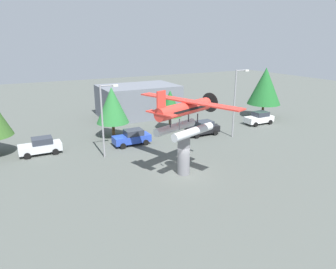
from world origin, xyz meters
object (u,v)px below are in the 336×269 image
(car_distant_white, at_px, (259,118))
(streetlight_secondary, at_px, (236,99))
(car_far_black, at_px, (203,128))
(streetlight_primary, at_px, (104,116))
(floatplane_monument, at_px, (185,114))
(tree_east, at_px, (112,105))
(display_pedestal, at_px, (184,154))
(storefront_building, at_px, (138,101))
(tree_center_back, at_px, (170,104))
(car_near_silver, at_px, (41,146))
(car_mid_blue, at_px, (132,137))
(tree_far_east, at_px, (265,86))

(car_distant_white, xyz_separation_m, streetlight_secondary, (-6.87, -2.97, 3.81))
(car_far_black, relative_size, streetlight_primary, 0.57)
(car_far_black, bearing_deg, floatplane_monument, 48.62)
(car_far_black, xyz_separation_m, streetlight_primary, (-12.89, -1.81, 3.42))
(streetlight_secondary, height_order, tree_east, streetlight_secondary)
(streetlight_primary, bearing_deg, car_distant_white, 6.21)
(display_pedestal, relative_size, storefront_building, 0.33)
(streetlight_primary, bearing_deg, tree_center_back, 30.00)
(car_near_silver, relative_size, streetlight_primary, 0.57)
(tree_east, bearing_deg, floatplane_monument, -80.26)
(tree_center_back, bearing_deg, floatplane_monument, -112.50)
(car_near_silver, bearing_deg, car_mid_blue, 170.65)
(car_far_black, bearing_deg, storefront_building, -75.77)
(car_near_silver, distance_m, tree_center_back, 16.63)
(streetlight_secondary, relative_size, tree_east, 1.33)
(car_far_black, bearing_deg, car_distant_white, -176.15)
(car_far_black, distance_m, streetlight_secondary, 5.37)
(car_mid_blue, distance_m, car_far_black, 9.20)
(display_pedestal, relative_size, car_distant_white, 0.90)
(car_distant_white, bearing_deg, tree_center_back, -16.27)
(storefront_building, bearing_deg, floatplane_monument, -101.69)
(car_mid_blue, distance_m, streetlight_primary, 5.56)
(car_mid_blue, bearing_deg, car_far_black, 176.63)
(display_pedestal, distance_m, car_far_black, 12.03)
(streetlight_primary, bearing_deg, storefront_building, 57.18)
(car_mid_blue, relative_size, car_far_black, 1.00)
(display_pedestal, relative_size, tree_center_back, 0.73)
(car_mid_blue, height_order, tree_east, tree_east)
(car_mid_blue, xyz_separation_m, tree_far_east, (22.28, 2.85, 3.90))
(display_pedestal, bearing_deg, floatplane_monument, 20.01)
(car_mid_blue, relative_size, streetlight_secondary, 0.52)
(car_mid_blue, xyz_separation_m, tree_east, (-0.95, 3.86, 3.05))
(floatplane_monument, height_order, car_distant_white, floatplane_monument)
(car_far_black, xyz_separation_m, car_distant_white, (9.86, 0.66, 0.00))
(car_near_silver, relative_size, car_distant_white, 1.00)
(floatplane_monument, distance_m, tree_east, 13.59)
(streetlight_primary, bearing_deg, streetlight_secondary, -1.79)
(display_pedestal, bearing_deg, car_near_silver, 134.12)
(display_pedestal, height_order, car_far_black, display_pedestal)
(floatplane_monument, bearing_deg, tree_far_east, 10.42)
(storefront_building, relative_size, tree_east, 1.89)
(storefront_building, relative_size, tree_far_east, 1.54)
(car_distant_white, relative_size, streetlight_secondary, 0.52)
(display_pedestal, height_order, car_near_silver, display_pedestal)
(floatplane_monument, bearing_deg, tree_center_back, 47.49)
(streetlight_primary, bearing_deg, display_pedestal, -55.47)
(floatplane_monument, relative_size, streetlight_secondary, 1.25)
(car_near_silver, bearing_deg, car_far_black, 173.57)
(display_pedestal, xyz_separation_m, car_near_silver, (-10.73, 11.06, -1.01))
(car_mid_blue, distance_m, tree_far_east, 22.80)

